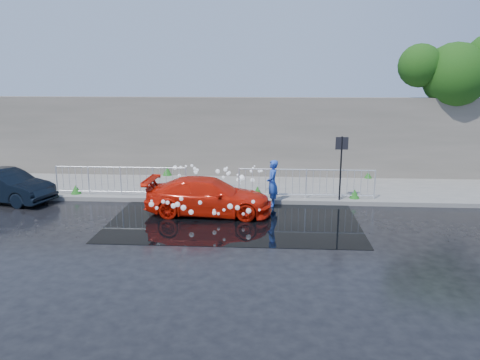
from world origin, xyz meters
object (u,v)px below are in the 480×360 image
Objects in this scene: sign_post at (341,158)px; person at (272,183)px; red_car at (209,196)px; dark_car at (6,186)px.

sign_post reaches higher than person.
red_car is 1.15× the size of dark_car.
person reaches higher than red_car.
person is at bearing -170.49° from sign_post.
sign_post is 0.67× the size of dark_car.
sign_post is 0.58× the size of red_car.
red_car is at bearing -62.15° from person.
person is at bearing -60.37° from red_car.
dark_car is at bearing -88.75° from person.
sign_post reaches higher than red_car.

